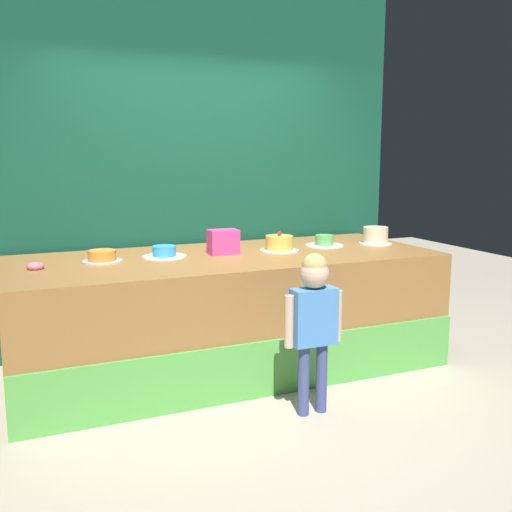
{
  "coord_description": "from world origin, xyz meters",
  "views": [
    {
      "loc": [
        -1.59,
        -3.54,
        1.68
      ],
      "look_at": [
        0.13,
        0.4,
        0.92
      ],
      "focal_mm": 41.51,
      "sensor_mm": 36.0,
      "label": 1
    }
  ],
  "objects_px": {
    "donut": "(35,266)",
    "cake_far_right": "(375,236)",
    "cake_center": "(279,244)",
    "cake_right": "(324,242)",
    "cake_left": "(164,253)",
    "pink_box": "(223,242)",
    "cake_far_left": "(102,257)",
    "child_figure": "(314,311)"
  },
  "relations": [
    {
      "from": "pink_box",
      "to": "donut",
      "type": "bearing_deg",
      "value": -177.02
    },
    {
      "from": "pink_box",
      "to": "cake_right",
      "type": "xyz_separation_m",
      "value": [
        0.92,
        0.03,
        -0.06
      ]
    },
    {
      "from": "cake_left",
      "to": "cake_far_right",
      "type": "relative_size",
      "value": 1.17
    },
    {
      "from": "cake_right",
      "to": "cake_far_left",
      "type": "bearing_deg",
      "value": 179.86
    },
    {
      "from": "child_figure",
      "to": "cake_far_right",
      "type": "distance_m",
      "value": 1.6
    },
    {
      "from": "cake_left",
      "to": "cake_right",
      "type": "bearing_deg",
      "value": -0.42
    },
    {
      "from": "cake_far_right",
      "to": "cake_far_left",
      "type": "bearing_deg",
      "value": 177.96
    },
    {
      "from": "pink_box",
      "to": "cake_center",
      "type": "distance_m",
      "value": 0.47
    },
    {
      "from": "cake_left",
      "to": "cake_far_right",
      "type": "bearing_deg",
      "value": -2.73
    },
    {
      "from": "donut",
      "to": "cake_far_right",
      "type": "xyz_separation_m",
      "value": [
        2.77,
        0.02,
        0.05
      ]
    },
    {
      "from": "donut",
      "to": "cake_far_right",
      "type": "bearing_deg",
      "value": 0.49
    },
    {
      "from": "cake_center",
      "to": "cake_right",
      "type": "xyz_separation_m",
      "value": [
        0.46,
        0.08,
        -0.02
      ]
    },
    {
      "from": "pink_box",
      "to": "cake_center",
      "type": "xyz_separation_m",
      "value": [
        0.46,
        -0.05,
        -0.04
      ]
    },
    {
      "from": "cake_left",
      "to": "cake_far_right",
      "type": "xyz_separation_m",
      "value": [
        1.84,
        -0.09,
        0.04
      ]
    },
    {
      "from": "cake_left",
      "to": "cake_far_right",
      "type": "distance_m",
      "value": 1.85
    },
    {
      "from": "cake_right",
      "to": "cake_far_right",
      "type": "distance_m",
      "value": 0.47
    },
    {
      "from": "child_figure",
      "to": "donut",
      "type": "relative_size",
      "value": 9.19
    },
    {
      "from": "donut",
      "to": "cake_far_left",
      "type": "relative_size",
      "value": 0.4
    },
    {
      "from": "pink_box",
      "to": "cake_far_right",
      "type": "distance_m",
      "value": 1.38
    },
    {
      "from": "cake_far_right",
      "to": "cake_left",
      "type": "bearing_deg",
      "value": 177.27
    },
    {
      "from": "cake_center",
      "to": "cake_right",
      "type": "height_order",
      "value": "cake_center"
    },
    {
      "from": "cake_right",
      "to": "pink_box",
      "type": "bearing_deg",
      "value": -178.19
    },
    {
      "from": "cake_far_left",
      "to": "cake_center",
      "type": "distance_m",
      "value": 1.39
    },
    {
      "from": "cake_center",
      "to": "pink_box",
      "type": "bearing_deg",
      "value": 173.97
    },
    {
      "from": "cake_left",
      "to": "cake_center",
      "type": "relative_size",
      "value": 1.05
    },
    {
      "from": "donut",
      "to": "cake_far_left",
      "type": "distance_m",
      "value": 0.47
    },
    {
      "from": "child_figure",
      "to": "cake_left",
      "type": "xyz_separation_m",
      "value": [
        -0.66,
        1.13,
        0.25
      ]
    },
    {
      "from": "cake_left",
      "to": "cake_center",
      "type": "bearing_deg",
      "value": -5.46
    },
    {
      "from": "cake_far_left",
      "to": "cake_left",
      "type": "distance_m",
      "value": 0.46
    },
    {
      "from": "child_figure",
      "to": "cake_far_left",
      "type": "xyz_separation_m",
      "value": [
        -1.12,
        1.12,
        0.25
      ]
    },
    {
      "from": "donut",
      "to": "cake_right",
      "type": "distance_m",
      "value": 2.31
    },
    {
      "from": "donut",
      "to": "cake_far_right",
      "type": "relative_size",
      "value": 0.4
    },
    {
      "from": "donut",
      "to": "cake_left",
      "type": "relative_size",
      "value": 0.34
    },
    {
      "from": "donut",
      "to": "pink_box",
      "type": "bearing_deg",
      "value": 2.98
    },
    {
      "from": "child_figure",
      "to": "cake_right",
      "type": "height_order",
      "value": "child_figure"
    },
    {
      "from": "cake_left",
      "to": "pink_box",
      "type": "bearing_deg",
      "value": -4.88
    },
    {
      "from": "cake_far_left",
      "to": "cake_right",
      "type": "bearing_deg",
      "value": -0.14
    },
    {
      "from": "donut",
      "to": "cake_left",
      "type": "distance_m",
      "value": 0.93
    },
    {
      "from": "pink_box",
      "to": "cake_far_right",
      "type": "height_order",
      "value": "pink_box"
    },
    {
      "from": "donut",
      "to": "cake_left",
      "type": "bearing_deg",
      "value": 6.89
    },
    {
      "from": "pink_box",
      "to": "cake_far_left",
      "type": "distance_m",
      "value": 0.92
    },
    {
      "from": "cake_left",
      "to": "cake_right",
      "type": "xyz_separation_m",
      "value": [
        1.38,
        -0.01,
        0.0
      ]
    }
  ]
}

